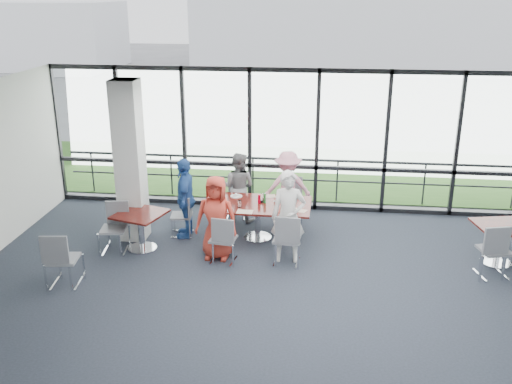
# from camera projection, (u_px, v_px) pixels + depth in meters

# --- Properties ---
(floor) EXTENTS (12.00, 10.00, 0.02)m
(floor) POSITION_uv_depth(u_px,v_px,m) (307.00, 332.00, 8.45)
(floor) COLOR #1F262D
(floor) RESTS_ON ground
(ceiling) EXTENTS (12.00, 10.00, 0.04)m
(ceiling) POSITION_uv_depth(u_px,v_px,m) (315.00, 119.00, 7.36)
(ceiling) COLOR silver
(ceiling) RESTS_ON ground
(curtain_wall_back) EXTENTS (12.00, 0.10, 3.20)m
(curtain_wall_back) POSITION_uv_depth(u_px,v_px,m) (317.00, 141.00, 12.58)
(curtain_wall_back) COLOR white
(curtain_wall_back) RESTS_ON ground
(structural_column) EXTENTS (0.50, 0.50, 3.20)m
(structural_column) POSITION_uv_depth(u_px,v_px,m) (130.00, 162.00, 11.11)
(structural_column) COLOR silver
(structural_column) RESTS_ON ground
(apron) EXTENTS (80.00, 70.00, 0.02)m
(apron) POSITION_uv_depth(u_px,v_px,m) (318.00, 151.00, 17.80)
(apron) COLOR slate
(apron) RESTS_ON ground
(grass_strip) EXTENTS (80.00, 5.00, 0.01)m
(grass_strip) POSITION_uv_depth(u_px,v_px,m) (317.00, 170.00, 15.92)
(grass_strip) COLOR #27521A
(grass_strip) RESTS_ON ground
(hangar_main) EXTENTS (24.00, 10.00, 6.00)m
(hangar_main) POSITION_uv_depth(u_px,v_px,m) (387.00, 17.00, 36.90)
(hangar_main) COLOR white
(hangar_main) RESTS_ON ground
(hangar_aux) EXTENTS (10.00, 6.00, 4.00)m
(hangar_aux) POSITION_uv_depth(u_px,v_px,m) (37.00, 35.00, 35.93)
(hangar_aux) COLOR white
(hangar_aux) RESTS_ON ground
(guard_rail) EXTENTS (12.00, 0.06, 0.06)m
(guard_rail) POSITION_uv_depth(u_px,v_px,m) (316.00, 180.00, 13.51)
(guard_rail) COLOR #2D2D33
(guard_rail) RESTS_ON ground
(main_table) EXTENTS (2.13, 1.20, 0.75)m
(main_table) POSITION_uv_depth(u_px,v_px,m) (258.00, 209.00, 11.38)
(main_table) COLOR #391210
(main_table) RESTS_ON ground
(side_table_left) EXTENTS (1.07, 1.07, 0.75)m
(side_table_left) POSITION_uv_depth(u_px,v_px,m) (140.00, 219.00, 10.89)
(side_table_left) COLOR #391210
(side_table_left) RESTS_ON ground
(side_table_right) EXTENTS (1.02, 1.02, 0.75)m
(side_table_right) POSITION_uv_depth(u_px,v_px,m) (500.00, 231.00, 10.33)
(side_table_right) COLOR #391210
(side_table_right) RESTS_ON ground
(diner_near_left) EXTENTS (0.81, 0.55, 1.60)m
(diner_near_left) POSITION_uv_depth(u_px,v_px,m) (216.00, 218.00, 10.51)
(diner_near_left) COLOR #BB3627
(diner_near_left) RESTS_ON ground
(diner_near_right) EXTENTS (0.66, 0.50, 1.74)m
(diner_near_right) POSITION_uv_depth(u_px,v_px,m) (288.00, 217.00, 10.36)
(diner_near_right) COLOR silver
(diner_near_right) RESTS_ON ground
(diner_far_left) EXTENTS (0.82, 0.60, 1.52)m
(diner_far_left) POSITION_uv_depth(u_px,v_px,m) (238.00, 187.00, 12.24)
(diner_far_left) COLOR gray
(diner_far_left) RESTS_ON ground
(diner_far_right) EXTENTS (1.09, 0.69, 1.57)m
(diner_far_right) POSITION_uv_depth(u_px,v_px,m) (288.00, 187.00, 12.17)
(diner_far_right) COLOR pink
(diner_far_right) RESTS_ON ground
(diner_end) EXTENTS (0.63, 1.02, 1.65)m
(diner_end) POSITION_uv_depth(u_px,v_px,m) (186.00, 198.00, 11.43)
(diner_end) COLOR #28519A
(diner_end) RESTS_ON ground
(chair_main_nl) EXTENTS (0.50, 0.50, 0.90)m
(chair_main_nl) POSITION_uv_depth(u_px,v_px,m) (223.00, 239.00, 10.45)
(chair_main_nl) COLOR slate
(chair_main_nl) RESTS_ON ground
(chair_main_nr) EXTENTS (0.52, 0.52, 0.97)m
(chair_main_nr) POSITION_uv_depth(u_px,v_px,m) (287.00, 239.00, 10.38)
(chair_main_nr) COLOR slate
(chair_main_nr) RESTS_ON ground
(chair_main_fl) EXTENTS (0.44, 0.44, 0.88)m
(chair_main_fl) POSITION_uv_depth(u_px,v_px,m) (236.00, 198.00, 12.51)
(chair_main_fl) COLOR slate
(chair_main_fl) RESTS_ON ground
(chair_main_fr) EXTENTS (0.47, 0.47, 0.89)m
(chair_main_fr) POSITION_uv_depth(u_px,v_px,m) (293.00, 200.00, 12.41)
(chair_main_fr) COLOR slate
(chair_main_fr) RESTS_ON ground
(chair_main_end) EXTENTS (0.47, 0.47, 0.86)m
(chair_main_end) POSITION_uv_depth(u_px,v_px,m) (182.00, 216.00, 11.59)
(chair_main_end) COLOR slate
(chair_main_end) RESTS_ON ground
(chair_spare_la) EXTENTS (0.53, 0.53, 0.98)m
(chair_spare_la) POSITION_uv_depth(u_px,v_px,m) (64.00, 259.00, 9.60)
(chair_spare_la) COLOR slate
(chair_spare_la) RESTS_ON ground
(chair_spare_lb) EXTENTS (0.52, 0.52, 0.94)m
(chair_spare_lb) POSITION_uv_depth(u_px,v_px,m) (114.00, 229.00, 10.83)
(chair_spare_lb) COLOR slate
(chair_spare_lb) RESTS_ON ground
(chair_spare_r) EXTENTS (0.58, 0.58, 0.99)m
(chair_spare_r) POSITION_uv_depth(u_px,v_px,m) (494.00, 250.00, 9.91)
(chair_spare_r) COLOR slate
(chair_spare_r) RESTS_ON ground
(plate_nl) EXTENTS (0.28, 0.28, 0.01)m
(plate_nl) POSITION_uv_depth(u_px,v_px,m) (225.00, 209.00, 11.05)
(plate_nl) COLOR white
(plate_nl) RESTS_ON main_table
(plate_nr) EXTENTS (0.25, 0.25, 0.01)m
(plate_nr) POSITION_uv_depth(u_px,v_px,m) (290.00, 211.00, 10.95)
(plate_nr) COLOR white
(plate_nr) RESTS_ON main_table
(plate_fl) EXTENTS (0.25, 0.25, 0.01)m
(plate_fl) POSITION_uv_depth(u_px,v_px,m) (236.00, 196.00, 11.72)
(plate_fl) COLOR white
(plate_fl) RESTS_ON main_table
(plate_fr) EXTENTS (0.28, 0.28, 0.01)m
(plate_fr) POSITION_uv_depth(u_px,v_px,m) (286.00, 197.00, 11.66)
(plate_fr) COLOR white
(plate_fr) RESTS_ON main_table
(plate_end) EXTENTS (0.27, 0.27, 0.01)m
(plate_end) POSITION_uv_depth(u_px,v_px,m) (213.00, 200.00, 11.49)
(plate_end) COLOR white
(plate_end) RESTS_ON main_table
(tumbler_a) EXTENTS (0.07, 0.07, 0.15)m
(tumbler_a) POSITION_uv_depth(u_px,v_px,m) (240.00, 204.00, 11.11)
(tumbler_a) COLOR white
(tumbler_a) RESTS_ON main_table
(tumbler_b) EXTENTS (0.07, 0.07, 0.14)m
(tumbler_b) POSITION_uv_depth(u_px,v_px,m) (275.00, 205.00, 11.09)
(tumbler_b) COLOR white
(tumbler_b) RESTS_ON main_table
(tumbler_c) EXTENTS (0.07, 0.07, 0.14)m
(tumbler_c) POSITION_uv_depth(u_px,v_px,m) (264.00, 197.00, 11.49)
(tumbler_c) COLOR white
(tumbler_c) RESTS_ON main_table
(tumbler_d) EXTENTS (0.08, 0.08, 0.15)m
(tumbler_d) POSITION_uv_depth(u_px,v_px,m) (220.00, 202.00, 11.20)
(tumbler_d) COLOR white
(tumbler_d) RESTS_ON main_table
(menu_a) EXTENTS (0.32, 0.23, 0.00)m
(menu_a) POSITION_uv_depth(u_px,v_px,m) (245.00, 212.00, 10.92)
(menu_a) COLOR white
(menu_a) RESTS_ON main_table
(menu_b) EXTENTS (0.32, 0.28, 0.00)m
(menu_b) POSITION_uv_depth(u_px,v_px,m) (299.00, 210.00, 10.98)
(menu_b) COLOR white
(menu_b) RESTS_ON main_table
(menu_c) EXTENTS (0.31, 0.25, 0.00)m
(menu_c) POSITION_uv_depth(u_px,v_px,m) (269.00, 196.00, 11.74)
(menu_c) COLOR white
(menu_c) RESTS_ON main_table
(condiment_caddy) EXTENTS (0.10, 0.07, 0.04)m
(condiment_caddy) POSITION_uv_depth(u_px,v_px,m) (262.00, 201.00, 11.40)
(condiment_caddy) COLOR black
(condiment_caddy) RESTS_ON main_table
(ketchup_bottle) EXTENTS (0.06, 0.06, 0.18)m
(ketchup_bottle) POSITION_uv_depth(u_px,v_px,m) (259.00, 199.00, 11.32)
(ketchup_bottle) COLOR #AA0016
(ketchup_bottle) RESTS_ON main_table
(green_bottle) EXTENTS (0.05, 0.05, 0.20)m
(green_bottle) POSITION_uv_depth(u_px,v_px,m) (265.00, 198.00, 11.34)
(green_bottle) COLOR #20692B
(green_bottle) RESTS_ON main_table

